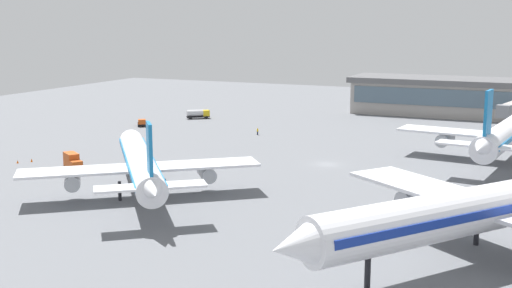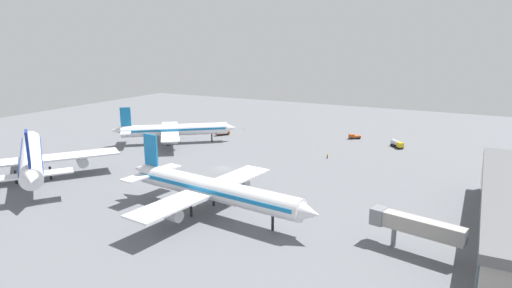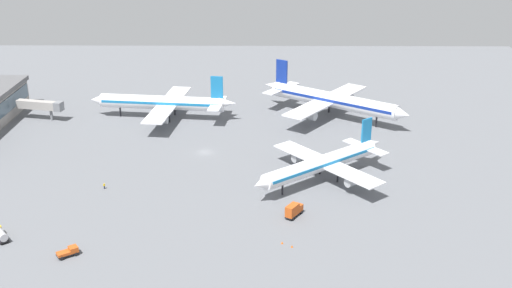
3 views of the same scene
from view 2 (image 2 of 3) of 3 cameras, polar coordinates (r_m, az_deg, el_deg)
ground at (r=130.37m, az=-4.42°, el=-3.20°), size 288.00×288.00×0.00m
airplane_at_gate at (r=163.38m, az=-10.73°, el=1.83°), size 33.44×38.26×13.97m
airplane_taxiing at (r=133.81m, az=-27.36°, el=-1.47°), size 41.08×48.56×17.23m
airplane_distant at (r=95.38m, az=-5.77°, el=-5.92°), size 41.32×51.22×15.59m
pushback_tractor at (r=173.04m, az=12.73°, el=0.98°), size 4.05×4.70×1.90m
fuel_truck at (r=162.92m, az=17.99°, el=0.04°), size 6.07×5.48×2.50m
catering_truck at (r=175.63m, az=-4.35°, el=1.69°), size 5.73×4.65×3.30m
ground_crew_worker at (r=142.44m, az=9.34°, el=-1.55°), size 0.52×0.52×1.67m
jet_bridge at (r=83.45m, az=19.97°, el=-9.98°), size 6.28×16.74×6.74m
safety_cone_near_gate at (r=187.32m, az=-1.79°, el=2.02°), size 0.44×0.44×0.60m
safety_cone_far_side at (r=185.01m, az=-1.45°, el=1.88°), size 0.44×0.44×0.60m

